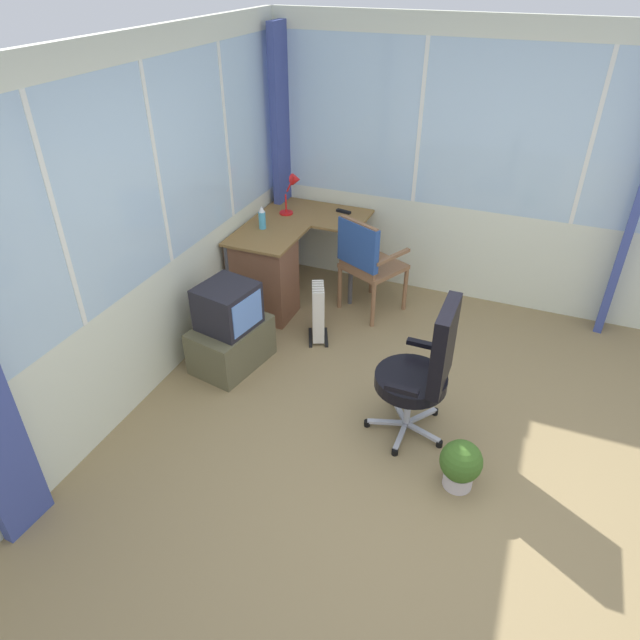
{
  "coord_description": "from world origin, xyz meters",
  "views": [
    {
      "loc": [
        -2.7,
        -0.4,
        2.92
      ],
      "look_at": [
        0.44,
        0.87,
        0.7
      ],
      "focal_mm": 31.77,
      "sensor_mm": 36.0,
      "label": 1
    }
  ],
  "objects_px": {
    "desk": "(268,272)",
    "potted_plant": "(461,464)",
    "office_chair": "(425,367)",
    "space_heater": "(318,311)",
    "tv_on_stand": "(230,331)",
    "spray_bottle": "(262,218)",
    "desk_lamp": "(294,187)",
    "tv_remote": "(344,211)",
    "wooden_armchair": "(365,256)"
  },
  "relations": [
    {
      "from": "tv_remote",
      "to": "space_heater",
      "type": "relative_size",
      "value": 0.28
    },
    {
      "from": "desk",
      "to": "office_chair",
      "type": "xyz_separation_m",
      "value": [
        -1.08,
        -1.72,
        0.16
      ]
    },
    {
      "from": "desk_lamp",
      "to": "space_heater",
      "type": "relative_size",
      "value": 0.7
    },
    {
      "from": "spray_bottle",
      "to": "wooden_armchair",
      "type": "bearing_deg",
      "value": -81.43
    },
    {
      "from": "desk_lamp",
      "to": "potted_plant",
      "type": "distance_m",
      "value": 3.05
    },
    {
      "from": "desk",
      "to": "wooden_armchair",
      "type": "distance_m",
      "value": 0.9
    },
    {
      "from": "desk",
      "to": "spray_bottle",
      "type": "distance_m",
      "value": 0.49
    },
    {
      "from": "desk",
      "to": "desk_lamp",
      "type": "relative_size",
      "value": 3.3
    },
    {
      "from": "desk_lamp",
      "to": "tv_remote",
      "type": "xyz_separation_m",
      "value": [
        0.16,
        -0.45,
        -0.24
      ]
    },
    {
      "from": "potted_plant",
      "to": "tv_remote",
      "type": "bearing_deg",
      "value": 35.96
    },
    {
      "from": "spray_bottle",
      "to": "tv_on_stand",
      "type": "xyz_separation_m",
      "value": [
        -1.01,
        -0.19,
        -0.55
      ]
    },
    {
      "from": "office_chair",
      "to": "tv_on_stand",
      "type": "xyz_separation_m",
      "value": [
        0.22,
        1.64,
        -0.26
      ]
    },
    {
      "from": "potted_plant",
      "to": "office_chair",
      "type": "bearing_deg",
      "value": 43.13
    },
    {
      "from": "tv_on_stand",
      "to": "potted_plant",
      "type": "distance_m",
      "value": 2.09
    },
    {
      "from": "desk",
      "to": "wooden_armchair",
      "type": "xyz_separation_m",
      "value": [
        0.29,
        -0.84,
        0.18
      ]
    },
    {
      "from": "office_chair",
      "to": "tv_on_stand",
      "type": "height_order",
      "value": "office_chair"
    },
    {
      "from": "desk_lamp",
      "to": "wooden_armchair",
      "type": "bearing_deg",
      "value": -111.35
    },
    {
      "from": "spray_bottle",
      "to": "space_heater",
      "type": "relative_size",
      "value": 0.4
    },
    {
      "from": "desk_lamp",
      "to": "tv_remote",
      "type": "distance_m",
      "value": 0.54
    },
    {
      "from": "tv_on_stand",
      "to": "tv_remote",
      "type": "bearing_deg",
      "value": -12.68
    },
    {
      "from": "spray_bottle",
      "to": "wooden_armchair",
      "type": "xyz_separation_m",
      "value": [
        0.14,
        -0.95,
        -0.28
      ]
    },
    {
      "from": "space_heater",
      "to": "potted_plant",
      "type": "height_order",
      "value": "space_heater"
    },
    {
      "from": "office_chair",
      "to": "space_heater",
      "type": "xyz_separation_m",
      "value": [
        0.83,
        1.12,
        -0.31
      ]
    },
    {
      "from": "tv_on_stand",
      "to": "space_heater",
      "type": "xyz_separation_m",
      "value": [
        0.62,
        -0.52,
        -0.05
      ]
    },
    {
      "from": "spray_bottle",
      "to": "space_heater",
      "type": "distance_m",
      "value": 1.01
    },
    {
      "from": "wooden_armchair",
      "to": "potted_plant",
      "type": "distance_m",
      "value": 2.18
    },
    {
      "from": "desk",
      "to": "tv_remote",
      "type": "relative_size",
      "value": 8.37
    },
    {
      "from": "tv_remote",
      "to": "spray_bottle",
      "type": "height_order",
      "value": "spray_bottle"
    },
    {
      "from": "office_chair",
      "to": "tv_remote",
      "type": "bearing_deg",
      "value": 34.29
    },
    {
      "from": "desk",
      "to": "tv_on_stand",
      "type": "bearing_deg",
      "value": -174.63
    },
    {
      "from": "desk_lamp",
      "to": "space_heater",
      "type": "xyz_separation_m",
      "value": [
        -0.86,
        -0.6,
        -0.75
      ]
    },
    {
      "from": "desk_lamp",
      "to": "space_heater",
      "type": "bearing_deg",
      "value": -145.08
    },
    {
      "from": "spray_bottle",
      "to": "potted_plant",
      "type": "relative_size",
      "value": 0.61
    },
    {
      "from": "spray_bottle",
      "to": "tv_on_stand",
      "type": "height_order",
      "value": "spray_bottle"
    },
    {
      "from": "spray_bottle",
      "to": "wooden_armchair",
      "type": "relative_size",
      "value": 0.22
    },
    {
      "from": "desk_lamp",
      "to": "office_chair",
      "type": "xyz_separation_m",
      "value": [
        -1.7,
        -1.72,
        -0.44
      ]
    },
    {
      "from": "tv_remote",
      "to": "space_heater",
      "type": "xyz_separation_m",
      "value": [
        -1.03,
        -0.15,
        -0.51
      ]
    },
    {
      "from": "desk_lamp",
      "to": "spray_bottle",
      "type": "height_order",
      "value": "desk_lamp"
    },
    {
      "from": "space_heater",
      "to": "potted_plant",
      "type": "distance_m",
      "value": 1.91
    },
    {
      "from": "tv_on_stand",
      "to": "wooden_armchair",
      "type": "bearing_deg",
      "value": -33.23
    },
    {
      "from": "desk_lamp",
      "to": "wooden_armchair",
      "type": "relative_size",
      "value": 0.39
    },
    {
      "from": "office_chair",
      "to": "desk",
      "type": "bearing_deg",
      "value": 57.85
    },
    {
      "from": "desk",
      "to": "desk_lamp",
      "type": "distance_m",
      "value": 0.86
    },
    {
      "from": "tv_on_stand",
      "to": "potted_plant",
      "type": "relative_size",
      "value": 2.1
    },
    {
      "from": "wooden_armchair",
      "to": "space_heater",
      "type": "distance_m",
      "value": 0.67
    },
    {
      "from": "desk",
      "to": "potted_plant",
      "type": "distance_m",
      "value": 2.55
    },
    {
      "from": "desk",
      "to": "office_chair",
      "type": "height_order",
      "value": "office_chair"
    },
    {
      "from": "office_chair",
      "to": "potted_plant",
      "type": "bearing_deg",
      "value": -136.87
    },
    {
      "from": "desk_lamp",
      "to": "desk",
      "type": "bearing_deg",
      "value": -179.79
    },
    {
      "from": "desk",
      "to": "spray_bottle",
      "type": "xyz_separation_m",
      "value": [
        0.15,
        0.11,
        0.46
      ]
    }
  ]
}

